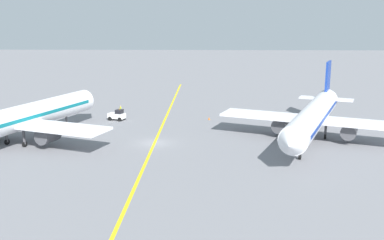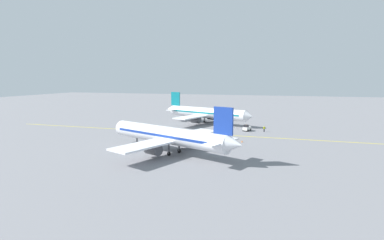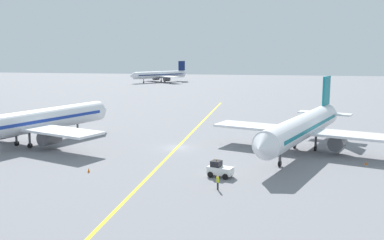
# 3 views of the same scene
# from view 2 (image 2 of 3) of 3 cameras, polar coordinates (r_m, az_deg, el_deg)

# --- Properties ---
(ground_plane) EXTENTS (400.00, 400.00, 0.00)m
(ground_plane) POSITION_cam_2_polar(r_m,az_deg,el_deg) (86.19, -0.19, -2.53)
(ground_plane) COLOR slate
(apron_yellow_centreline) EXTENTS (1.22, 120.00, 0.01)m
(apron_yellow_centreline) POSITION_cam_2_polar(r_m,az_deg,el_deg) (86.19, -0.19, -2.53)
(apron_yellow_centreline) COLOR yellow
(apron_yellow_centreline) RESTS_ON ground
(airplane_at_gate) EXTENTS (27.92, 34.05, 10.60)m
(airplane_at_gate) POSITION_cam_2_polar(r_m,az_deg,el_deg) (63.10, -4.50, -3.02)
(airplane_at_gate) COLOR white
(airplane_at_gate) RESTS_ON ground
(airplane_adjacent_stand) EXTENTS (28.07, 34.34, 10.60)m
(airplane_adjacent_stand) POSITION_cam_2_polar(r_m,az_deg,el_deg) (103.95, 2.59, 1.33)
(airplane_adjacent_stand) COLOR white
(airplane_adjacent_stand) RESTS_ON ground
(baggage_tug_white) EXTENTS (3.32, 2.48, 2.11)m
(baggage_tug_white) POSITION_cam_2_polar(r_m,az_deg,el_deg) (91.13, 10.38, -1.51)
(baggage_tug_white) COLOR white
(baggage_tug_white) RESTS_ON ground
(ground_crew_worker) EXTENTS (0.33, 0.55, 1.68)m
(ground_crew_worker) POSITION_cam_2_polar(r_m,az_deg,el_deg) (91.08, 13.58, -1.61)
(ground_crew_worker) COLOR #23232D
(ground_crew_worker) RESTS_ON ground
(traffic_cone_near_nose) EXTENTS (0.32, 0.32, 0.55)m
(traffic_cone_near_nose) POSITION_cam_2_polar(r_m,az_deg,el_deg) (110.63, 6.88, -0.10)
(traffic_cone_near_nose) COLOR orange
(traffic_cone_near_nose) RESTS_ON ground
(traffic_cone_mid_apron) EXTENTS (0.32, 0.32, 0.55)m
(traffic_cone_mid_apron) POSITION_cam_2_polar(r_m,az_deg,el_deg) (75.17, 9.52, -3.99)
(traffic_cone_mid_apron) COLOR orange
(traffic_cone_mid_apron) RESTS_ON ground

